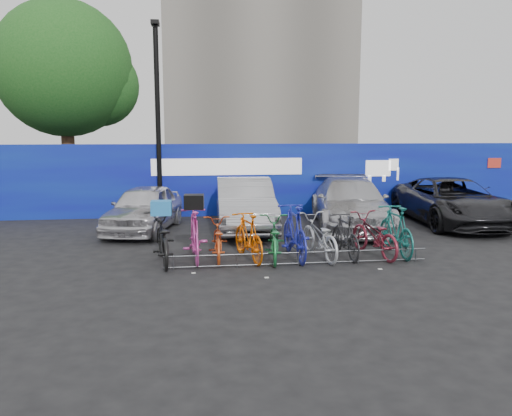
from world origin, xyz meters
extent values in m
plane|color=black|center=(0.00, 0.00, 0.00)|extent=(100.00, 100.00, 0.00)
cube|color=#0E0B9C|center=(0.00, 6.00, 1.20)|extent=(22.00, 0.15, 2.40)
cube|color=white|center=(-1.00, 5.90, 1.65)|extent=(5.00, 0.02, 0.55)
cube|color=white|center=(4.20, 5.90, 1.55)|extent=(1.20, 0.02, 0.90)
cube|color=red|center=(8.50, 5.90, 1.70)|extent=(0.50, 0.02, 0.35)
cylinder|color=#382314|center=(-7.00, 10.00, 2.00)|extent=(0.50, 0.50, 4.00)
sphere|color=#184E18|center=(-7.00, 10.00, 5.20)|extent=(5.20, 5.20, 5.20)
sphere|color=#184E18|center=(-5.80, 10.30, 4.60)|extent=(3.20, 3.20, 3.20)
cylinder|color=black|center=(-3.20, 5.40, 3.00)|extent=(0.16, 0.16, 6.00)
cube|color=black|center=(-3.20, 5.40, 6.05)|extent=(0.25, 0.50, 0.12)
cylinder|color=#595B60|center=(0.00, -0.60, 0.28)|extent=(5.60, 0.03, 0.03)
cylinder|color=#595B60|center=(0.00, -0.60, 0.05)|extent=(5.60, 0.03, 0.03)
cylinder|color=#595B60|center=(-2.60, -0.60, 0.14)|extent=(0.03, 0.03, 0.28)
cylinder|color=#595B60|center=(-1.30, -0.60, 0.14)|extent=(0.03, 0.03, 0.28)
cylinder|color=#595B60|center=(0.00, -0.60, 0.14)|extent=(0.03, 0.03, 0.28)
cylinder|color=#595B60|center=(1.30, -0.60, 0.14)|extent=(0.03, 0.03, 0.28)
cylinder|color=#595B60|center=(2.60, -0.60, 0.14)|extent=(0.03, 0.03, 0.28)
imported|color=silver|center=(-3.55, 3.62, 0.65)|extent=(2.34, 4.09, 1.31)
imported|color=#A3A4A8|center=(-0.70, 3.51, 0.73)|extent=(1.70, 4.48, 1.46)
imported|color=#B7B7BC|center=(2.41, 3.40, 0.72)|extent=(2.79, 5.21, 1.43)
imported|color=black|center=(5.65, 3.50, 0.70)|extent=(2.65, 5.18, 1.40)
imported|color=black|center=(-2.85, 0.00, 0.52)|extent=(0.95, 2.06, 1.04)
imported|color=#E046AB|center=(-2.16, 0.11, 0.57)|extent=(0.65, 1.93, 1.15)
imported|color=#D04C1B|center=(-1.67, 0.14, 0.45)|extent=(0.64, 1.71, 0.89)
imported|color=#E65E07|center=(-1.00, -0.03, 0.53)|extent=(0.88, 1.82, 1.05)
imported|color=#1F7B3D|center=(-0.44, -0.06, 0.47)|extent=(0.87, 1.86, 0.94)
imported|color=#1E24A2|center=(0.03, -0.02, 0.61)|extent=(0.64, 2.05, 1.22)
imported|color=#B5B9BE|center=(0.58, -0.04, 0.49)|extent=(0.93, 1.94, 0.98)
imported|color=#262629|center=(1.17, -0.07, 0.50)|extent=(0.57, 1.68, 0.99)
imported|color=maroon|center=(1.85, -0.03, 0.49)|extent=(0.99, 1.95, 0.98)
imported|color=#17665F|center=(2.38, 0.02, 0.57)|extent=(0.54, 1.91, 1.15)
cube|color=#2477C1|center=(-2.85, 0.00, 1.20)|extent=(0.43, 0.33, 0.30)
cube|color=black|center=(-2.16, 0.11, 1.30)|extent=(0.44, 0.40, 0.31)
camera|label=1|loc=(-2.21, -10.61, 2.78)|focal=35.00mm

